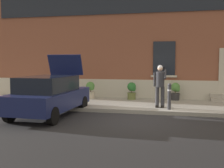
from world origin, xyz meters
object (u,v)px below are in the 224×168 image
hatchback_car_navy (50,95)px  planter_cream (91,90)px  bollard_near_person (169,95)px  planter_olive (132,90)px  planter_charcoal (176,91)px  planter_terracotta (53,88)px  person_on_phone (160,83)px

hatchback_car_navy → planter_cream: (0.35, 4.03, -0.19)m
hatchback_car_navy → bollard_near_person: hatchback_car_navy is taller
planter_olive → planter_charcoal: (2.13, 0.23, 0.00)m
planter_charcoal → bollard_near_person: bearing=-94.9°
hatchback_car_navy → planter_cream: 4.05m
bollard_near_person → planter_olive: 3.18m
bollard_near_person → planter_charcoal: size_ratio=1.22×
hatchback_car_navy → planter_olive: (2.48, 4.09, -0.19)m
planter_cream → planter_charcoal: (4.26, 0.29, 0.00)m
planter_terracotta → planter_cream: bearing=-3.3°
hatchback_car_navy → planter_terracotta: hatchback_car_navy is taller
hatchback_car_navy → person_on_phone: hatchback_car_navy is taller
planter_olive → planter_charcoal: 2.14m
bollard_near_person → planter_cream: 4.73m
planter_cream → planter_olive: same height
hatchback_car_navy → planter_charcoal: (4.61, 4.32, -0.19)m
hatchback_car_navy → bollard_near_person: (4.37, 1.53, -0.09)m
person_on_phone → planter_cream: person_on_phone is taller
bollard_near_person → person_on_phone: 0.68m
hatchback_car_navy → planter_olive: size_ratio=4.78×
bollard_near_person → planter_cream: (-4.02, 2.50, -0.11)m
planter_olive → bollard_near_person: bearing=-53.6°
hatchback_car_navy → planter_olive: hatchback_car_navy is taller
planter_charcoal → planter_terracotta: bearing=-178.5°
planter_terracotta → planter_charcoal: 6.39m
planter_terracotta → planter_charcoal: size_ratio=1.00×
bollard_near_person → planter_cream: bollard_near_person is taller
bollard_near_person → planter_charcoal: bearing=85.1°
planter_charcoal → person_on_phone: bearing=-104.3°
bollard_near_person → planter_charcoal: bollard_near_person is taller
bollard_near_person → planter_olive: (-1.89, 2.56, -0.11)m
planter_cream → bollard_near_person: bearing=-31.9°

